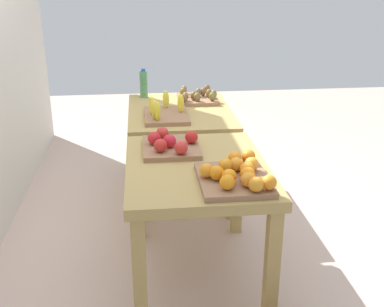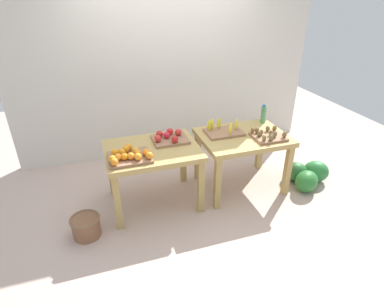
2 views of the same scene
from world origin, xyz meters
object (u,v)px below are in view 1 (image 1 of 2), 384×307
apple_bin (170,144)px  kiwi_bin (198,97)px  display_table_right (180,122)px  orange_bin (236,175)px  watermelon_pile (197,142)px  water_bottle (144,84)px  banana_crate (165,113)px  display_table_left (196,181)px

apple_bin → kiwi_bin: bearing=-15.0°
display_table_right → kiwi_bin: bearing=-35.7°
kiwi_bin → display_table_right: bearing=144.3°
orange_bin → watermelon_pile: (2.25, -0.06, -0.64)m
orange_bin → apple_bin: bearing=31.1°
kiwi_bin → water_bottle: 0.48m
banana_crate → watermelon_pile: banana_crate is taller
display_table_left → apple_bin: bearing=29.5°
display_table_left → orange_bin: orange_bin is taller
display_table_left → water_bottle: 1.57m
water_bottle → orange_bin: bearing=-166.2°
apple_bin → water_bottle: (1.30, 0.14, 0.08)m
watermelon_pile → apple_bin: bearing=168.0°
display_table_right → orange_bin: orange_bin is taller
display_table_right → apple_bin: size_ratio=2.52×
display_table_left → display_table_right: bearing=0.0°
orange_bin → watermelon_pile: 2.34m
display_table_right → watermelon_pile: size_ratio=1.52×
orange_bin → apple_bin: apple_bin is taller
display_table_right → kiwi_bin: kiwi_bin is taller
water_bottle → watermelon_pile: (0.44, -0.51, -0.71)m
watermelon_pile → display_table_left: bearing=173.1°
display_table_right → watermelon_pile: display_table_right is taller
water_bottle → watermelon_pile: water_bottle is taller
orange_bin → water_bottle: water_bottle is taller
display_table_right → apple_bin: bearing=171.5°
banana_crate → water_bottle: water_bottle is taller
display_table_left → kiwi_bin: (1.36, -0.17, 0.14)m
orange_bin → water_bottle: 1.86m
watermelon_pile → kiwi_bin: bearing=173.7°
orange_bin → banana_crate: (1.18, 0.30, -0.01)m
orange_bin → banana_crate: 1.22m
display_table_left → water_bottle: water_bottle is taller
kiwi_bin → water_bottle: water_bottle is taller
display_table_right → banana_crate: (-0.21, 0.12, 0.14)m
kiwi_bin → water_bottle: size_ratio=1.47×
display_table_right → banana_crate: size_ratio=2.36×
water_bottle → display_table_left: bearing=-170.0°
banana_crate → display_table_right: bearing=-30.7°
apple_bin → banana_crate: size_ratio=0.94×
display_table_right → kiwi_bin: 0.32m
display_table_left → orange_bin: (-0.27, -0.18, 0.15)m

